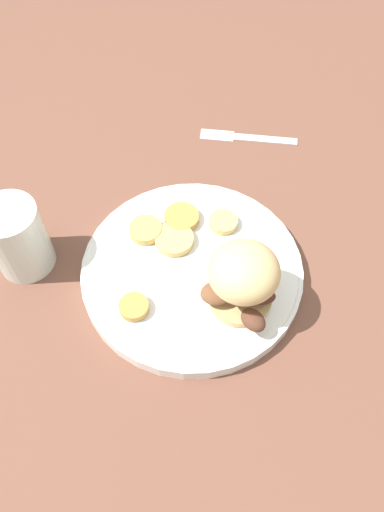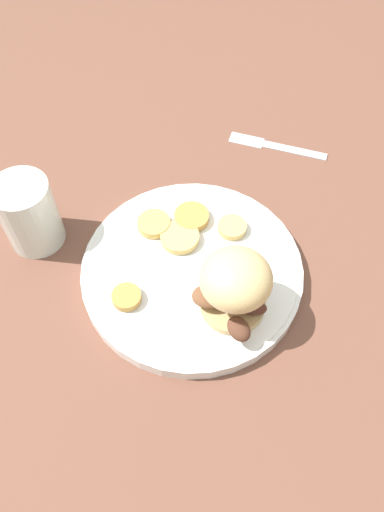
# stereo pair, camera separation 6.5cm
# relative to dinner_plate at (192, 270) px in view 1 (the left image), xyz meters

# --- Properties ---
(ground_plane) EXTENTS (4.00, 4.00, 0.00)m
(ground_plane) POSITION_rel_dinner_plate_xyz_m (0.00, 0.00, -0.01)
(ground_plane) COLOR brown
(dinner_plate) EXTENTS (0.30, 0.30, 0.02)m
(dinner_plate) POSITION_rel_dinner_plate_xyz_m (0.00, 0.00, 0.00)
(dinner_plate) COLOR white
(dinner_plate) RESTS_ON ground_plane
(sandwich) EXTENTS (0.10, 0.10, 0.10)m
(sandwich) POSITION_rel_dinner_plate_xyz_m (0.08, 0.01, 0.06)
(sandwich) COLOR tan
(sandwich) RESTS_ON dinner_plate
(potato_round_0) EXTENTS (0.04, 0.04, 0.01)m
(potato_round_0) POSITION_rel_dinner_plate_xyz_m (-0.00, -0.10, 0.02)
(potato_round_0) COLOR #BC8942
(potato_round_0) RESTS_ON dinner_plate
(potato_round_1) EXTENTS (0.04, 0.04, 0.01)m
(potato_round_1) POSITION_rel_dinner_plate_xyz_m (-0.02, 0.08, 0.01)
(potato_round_1) COLOR #DBB766
(potato_round_1) RESTS_ON dinner_plate
(potato_round_2) EXTENTS (0.05, 0.05, 0.01)m
(potato_round_2) POSITION_rel_dinner_plate_xyz_m (-0.09, -0.01, 0.02)
(potato_round_2) COLOR tan
(potato_round_2) RESTS_ON dinner_plate
(potato_round_3) EXTENTS (0.05, 0.05, 0.01)m
(potato_round_3) POSITION_rel_dinner_plate_xyz_m (-0.07, 0.04, 0.02)
(potato_round_3) COLOR #BC8942
(potato_round_3) RESTS_ON dinner_plate
(potato_round_4) EXTENTS (0.05, 0.05, 0.01)m
(potato_round_4) POSITION_rel_dinner_plate_xyz_m (-0.05, 0.01, 0.01)
(potato_round_4) COLOR #DBB766
(potato_round_4) RESTS_ON dinner_plate
(fork) EXTENTS (0.13, 0.12, 0.00)m
(fork) POSITION_rel_dinner_plate_xyz_m (-0.14, 0.25, -0.01)
(fork) COLOR silver
(fork) RESTS_ON ground_plane
(drinking_glass) EXTENTS (0.08, 0.08, 0.11)m
(drinking_glass) POSITION_rel_dinner_plate_xyz_m (-0.17, -0.16, 0.04)
(drinking_glass) COLOR silver
(drinking_glass) RESTS_ON ground_plane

